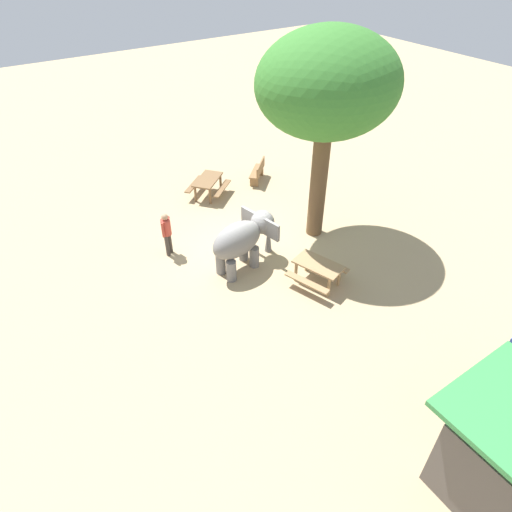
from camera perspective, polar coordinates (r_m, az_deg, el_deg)
name	(u,v)px	position (r m, az deg, el deg)	size (l,w,h in m)	color
ground_plane	(242,251)	(15.42, -1.89, 0.69)	(60.00, 60.00, 0.00)	tan
elephant	(243,238)	(14.10, -1.69, 2.30)	(2.54, 1.68, 1.74)	slate
person_handler	(167,231)	(15.02, -11.50, 3.18)	(0.43, 0.34, 1.62)	#3F3833
shade_tree_main	(328,86)	(14.18, 9.31, 20.92)	(4.54, 4.16, 6.97)	brown
wooden_bench	(258,171)	(19.53, 0.28, 10.96)	(1.29, 1.26, 0.88)	olive
picnic_table_near	(208,183)	(18.43, -6.25, 9.38)	(2.10, 2.10, 0.78)	brown
picnic_table_far	(318,269)	(13.85, 8.04, -1.62)	(1.87, 1.89, 0.78)	#9E7A51
market_stall_green	(506,459)	(10.35, 29.61, -21.91)	(2.50, 2.50, 2.52)	#59514C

